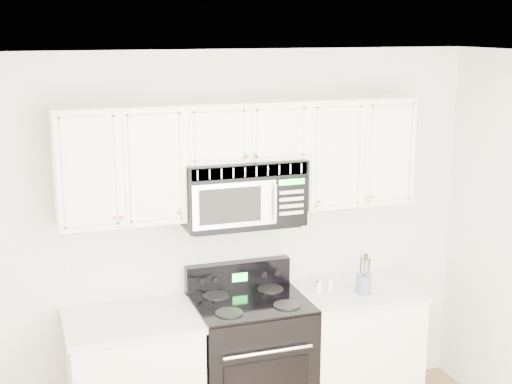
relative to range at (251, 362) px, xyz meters
name	(u,v)px	position (x,y,z in m)	size (l,w,h in m)	color
room	(343,335)	(0.00, -1.43, 0.82)	(3.51, 3.51, 2.61)	#957D55
base_cabinet_right	(353,352)	(0.80, 0.01, -0.06)	(0.86, 0.65, 0.92)	#F5EDCD
range	(251,362)	(0.00, 0.00, 0.00)	(0.76, 0.69, 1.12)	black
upper_cabinets	(242,152)	(0.00, 0.16, 1.45)	(2.44, 0.37, 0.75)	#F5EDCD
microwave	(242,192)	(-0.02, 0.12, 1.19)	(0.80, 0.45, 0.44)	black
utensil_crock	(364,283)	(0.81, -0.09, 0.51)	(0.11, 0.11, 0.29)	slate
shaker_salt	(319,286)	(0.51, 0.02, 0.48)	(0.04, 0.04, 0.10)	white
shaker_pepper	(330,284)	(0.61, 0.03, 0.49)	(0.04, 0.04, 0.10)	white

